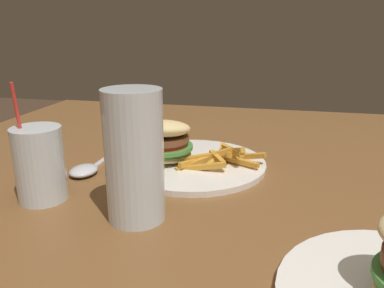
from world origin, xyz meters
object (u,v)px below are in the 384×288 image
object	(u,v)px
meal_plate_near	(180,153)
juice_glass	(40,166)
spoon	(86,169)
beer_glass	(135,161)

from	to	relation	value
meal_plate_near	juice_glass	size ratio (longest dim) A/B	1.53
juice_glass	spoon	bearing A→B (deg)	-96.65
meal_plate_near	juice_glass	xyz separation A→B (m)	(0.17, 0.18, 0.03)
beer_glass	juice_glass	xyz separation A→B (m)	(0.16, -0.02, -0.03)
juice_glass	spoon	world-z (taller)	juice_glass
meal_plate_near	juice_glass	world-z (taller)	juice_glass
meal_plate_near	beer_glass	xyz separation A→B (m)	(0.01, 0.20, 0.05)
juice_glass	spoon	distance (m)	0.12
beer_glass	spoon	xyz separation A→B (m)	(0.14, -0.13, -0.07)
spoon	beer_glass	bearing A→B (deg)	49.50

